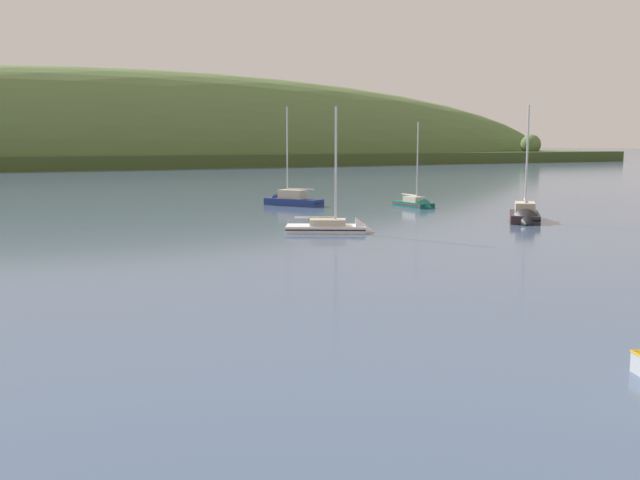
# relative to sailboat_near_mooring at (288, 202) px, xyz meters

# --- Properties ---
(far_shoreline_hill) EXTENTS (461.36, 88.69, 63.39)m
(far_shoreline_hill) POSITION_rel_sailboat_near_mooring_xyz_m (21.10, 159.85, -0.21)
(far_shoreline_hill) COLOR #3C4E24
(far_shoreline_hill) RESTS_ON ground
(sailboat_near_mooring) EXTENTS (6.01, 8.72, 13.44)m
(sailboat_near_mooring) POSITION_rel_sailboat_near_mooring_xyz_m (0.00, 0.00, 0.00)
(sailboat_near_mooring) COLOR navy
(sailboat_near_mooring) RESTS_ON ground
(sailboat_midwater_white) EXTENTS (8.18, 6.64, 12.44)m
(sailboat_midwater_white) POSITION_rel_sailboat_near_mooring_xyz_m (-9.11, -26.47, -0.22)
(sailboat_midwater_white) COLOR white
(sailboat_midwater_white) RESTS_ON ground
(sailboat_far_left) EXTENTS (2.47, 6.91, 11.35)m
(sailboat_far_left) POSITION_rel_sailboat_near_mooring_xyz_m (12.23, -10.70, -0.13)
(sailboat_far_left) COLOR #0F564C
(sailboat_far_left) RESTS_ON ground
(sailboat_outer_reach) EXTENTS (7.83, 7.90, 12.79)m
(sailboat_outer_reach) POSITION_rel_sailboat_near_mooring_xyz_m (11.37, -29.20, 0.03)
(sailboat_outer_reach) COLOR #232328
(sailboat_outer_reach) RESTS_ON ground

